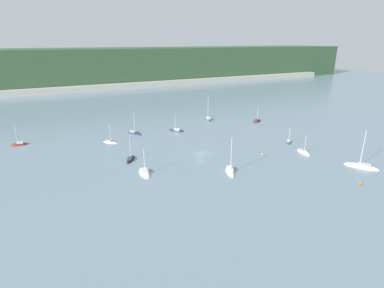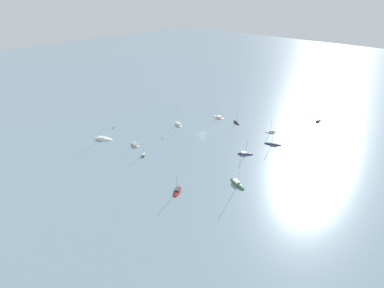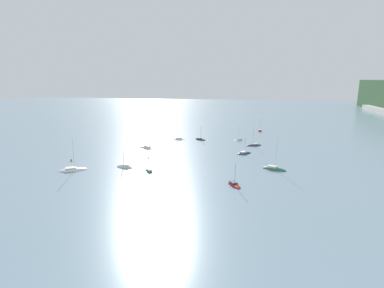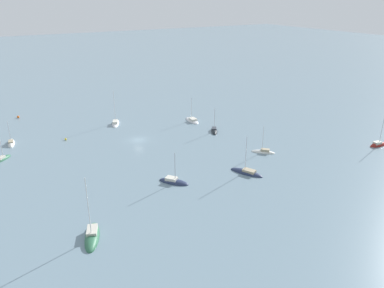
# 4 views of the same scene
# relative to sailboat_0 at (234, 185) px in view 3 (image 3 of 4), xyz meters

# --- Properties ---
(ground_plane) EXTENTS (600.00, 600.00, 0.00)m
(ground_plane) POSITION_rel_sailboat_0_xyz_m (-39.70, -23.39, -0.09)
(ground_plane) COLOR slate
(sailboat_0) EXTENTS (6.69, 5.16, 7.30)m
(sailboat_0) POSITION_rel_sailboat_0_xyz_m (0.00, 0.00, 0.00)
(sailboat_0) COLOR maroon
(sailboat_0) RESTS_ON ground_plane
(sailboat_1) EXTENTS (7.12, 9.21, 11.41)m
(sailboat_1) POSITION_rel_sailboat_0_xyz_m (-4.63, -52.32, -0.01)
(sailboat_1) COLOR white
(sailboat_1) RESTS_ON ground_plane
(sailboat_2) EXTENTS (2.85, 7.17, 7.70)m
(sailboat_2) POSITION_rel_sailboat_0_xyz_m (-59.84, -29.98, 0.01)
(sailboat_2) COLOR silver
(sailboat_2) RESTS_ON ground_plane
(sailboat_3) EXTENTS (4.59, 6.24, 7.51)m
(sailboat_3) POSITION_rel_sailboat_0_xyz_m (-60.63, -19.02, -0.02)
(sailboat_3) COLOR black
(sailboat_3) RESTS_ON ground_plane
(sailboat_4) EXTENTS (5.17, 7.68, 8.93)m
(sailboat_4) POSITION_rel_sailboat_0_xyz_m (-52.29, 6.37, -0.00)
(sailboat_4) COLOR #232D4C
(sailboat_4) RESTS_ON ground_plane
(sailboat_5) EXTENTS (2.36, 5.98, 6.98)m
(sailboat_5) POSITION_rel_sailboat_0_xyz_m (-10.65, -37.05, -0.03)
(sailboat_5) COLOR white
(sailboat_5) RESTS_ON ground_plane
(sailboat_6) EXTENTS (4.79, 7.64, 10.46)m
(sailboat_6) POSITION_rel_sailboat_0_xyz_m (-39.03, -39.02, 0.04)
(sailboat_6) COLOR silver
(sailboat_6) RESTS_ON ground_plane
(sailboat_7) EXTENTS (5.37, 2.30, 8.26)m
(sailboat_7) POSITION_rel_sailboat_0_xyz_m (-90.67, 10.47, 0.00)
(sailboat_7) COLOR maroon
(sailboat_7) RESTS_ON ground_plane
(sailboat_8) EXTENTS (4.91, 8.18, 11.58)m
(sailboat_8) POSITION_rel_sailboat_0_xyz_m (-17.26, 12.29, 0.01)
(sailboat_8) COLOR #2D6647
(sailboat_8) RESTS_ON ground_plane
(sailboat_9) EXTENTS (5.13, 5.24, 7.30)m
(sailboat_9) POSITION_rel_sailboat_0_xyz_m (-62.71, -0.57, 0.02)
(sailboat_9) COLOR white
(sailboat_9) RESTS_ON ground_plane
(sailboat_10) EXTENTS (4.51, 4.49, 6.14)m
(sailboat_10) POSITION_rel_sailboat_0_xyz_m (-7.86, -27.55, -0.01)
(sailboat_10) COLOR #2D6647
(sailboat_10) RESTS_ON ground_plane
(sailboat_11) EXTENTS (5.70, 6.47, 7.29)m
(sailboat_11) POSITION_rel_sailboat_0_xyz_m (-36.84, 2.30, 0.00)
(sailboat_11) COLOR #232D4C
(sailboat_11) RESTS_ON ground_plane
(mooring_buoy_0) EXTENTS (0.75, 0.75, 0.75)m
(mooring_buoy_0) POSITION_rel_sailboat_0_xyz_m (-14.90, -59.35, 0.28)
(mooring_buoy_0) COLOR orange
(mooring_buoy_0) RESTS_ON ground_plane
(mooring_buoy_1) EXTENTS (0.54, 0.54, 0.54)m
(mooring_buoy_1) POSITION_rel_sailboat_0_xyz_m (-23.28, -32.83, 0.18)
(mooring_buoy_1) COLOR yellow
(mooring_buoy_1) RESTS_ON ground_plane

